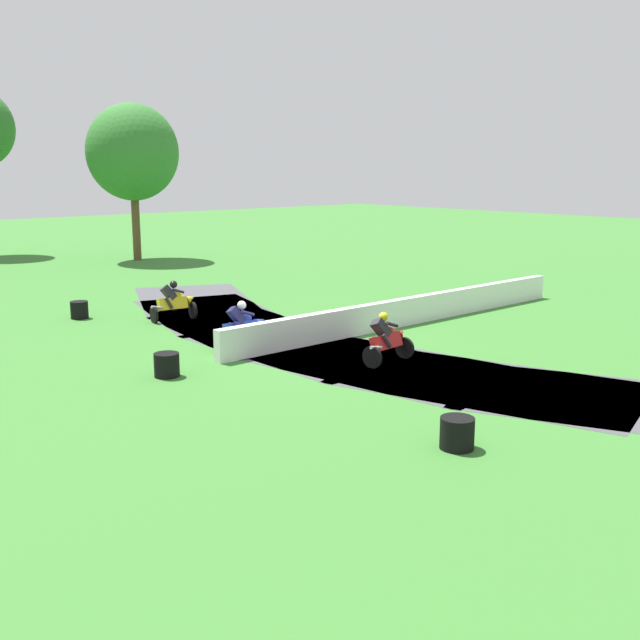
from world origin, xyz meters
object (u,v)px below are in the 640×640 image
at_px(tire_stack_near, 79,310).
at_px(tire_stack_mid_b, 457,433).
at_px(motorcycle_lead_yellow, 174,302).
at_px(motorcycle_trailing_red, 387,339).
at_px(tire_stack_mid_a, 167,365).
at_px(motorcycle_chase_blue, 243,326).

relative_size(tire_stack_near, tire_stack_mid_b, 0.93).
distance_m(motorcycle_lead_yellow, tire_stack_near, 3.38).
bearing_deg(motorcycle_lead_yellow, tire_stack_mid_b, -98.76).
xyz_separation_m(motorcycle_trailing_red, tire_stack_mid_a, (-5.23, 2.59, -0.33)).
bearing_deg(tire_stack_mid_b, motorcycle_lead_yellow, 81.24).
bearing_deg(motorcycle_lead_yellow, tire_stack_near, 134.13).
bearing_deg(motorcycle_trailing_red, tire_stack_mid_b, -124.27).
xyz_separation_m(motorcycle_lead_yellow, motorcycle_chase_blue, (-0.56, -4.82, 0.01)).
xyz_separation_m(motorcycle_chase_blue, tire_stack_near, (-1.78, 7.23, -0.35)).
bearing_deg(tire_stack_near, tire_stack_mid_a, -99.53).
distance_m(motorcycle_chase_blue, tire_stack_near, 7.46).
distance_m(motorcycle_chase_blue, tire_stack_mid_b, 9.30).
bearing_deg(motorcycle_chase_blue, motorcycle_trailing_red, -62.21).
bearing_deg(tire_stack_mid_a, tire_stack_near, 80.47).
relative_size(motorcycle_lead_yellow, tire_stack_mid_a, 2.70).
distance_m(motorcycle_trailing_red, tire_stack_near, 11.71).
distance_m(tire_stack_near, tire_stack_mid_b, 16.39).
xyz_separation_m(tire_stack_mid_a, tire_stack_mid_b, (1.61, -7.90, 0.00)).
bearing_deg(tire_stack_near, tire_stack_mid_b, -89.34).
height_order(motorcycle_lead_yellow, tire_stack_mid_b, motorcycle_lead_yellow).
xyz_separation_m(tire_stack_near, tire_stack_mid_b, (0.19, -16.39, 0.00)).
height_order(motorcycle_trailing_red, tire_stack_mid_a, motorcycle_trailing_red).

